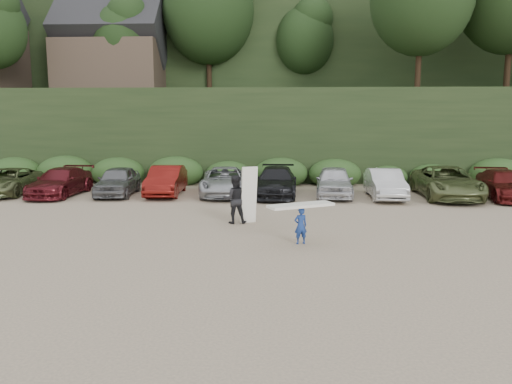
{
  "coord_description": "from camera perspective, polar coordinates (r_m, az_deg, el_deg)",
  "views": [
    {
      "loc": [
        1.39,
        -16.36,
        4.29
      ],
      "look_at": [
        0.46,
        3.0,
        1.3
      ],
      "focal_mm": 35.0,
      "sensor_mm": 36.0,
      "label": 1
    }
  ],
  "objects": [
    {
      "name": "ground",
      "position": [
        16.97,
        -2.04,
        -5.88
      ],
      "size": [
        120.0,
        120.0,
        0.0
      ],
      "primitive_type": "plane",
      "color": "tan",
      "rests_on": "ground"
    },
    {
      "name": "hillside_backdrop",
      "position": [
        52.77,
        0.99,
        16.32
      ],
      "size": [
        90.0,
        41.5,
        28.0
      ],
      "color": "black",
      "rests_on": "ground"
    },
    {
      "name": "parked_cars",
      "position": [
        26.62,
        -1.16,
        1.17
      ],
      "size": [
        39.54,
        6.14,
        1.64
      ],
      "color": "silver",
      "rests_on": "ground"
    },
    {
      "name": "child_surfer",
      "position": [
        16.76,
        5.14,
        -2.84
      ],
      "size": [
        2.31,
        1.61,
        1.37
      ],
      "color": "navy",
      "rests_on": "ground"
    },
    {
      "name": "adult_surfer",
      "position": [
        19.9,
        -2.28,
        -0.8
      ],
      "size": [
        1.42,
        0.81,
        2.28
      ],
      "color": "black",
      "rests_on": "ground"
    }
  ]
}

